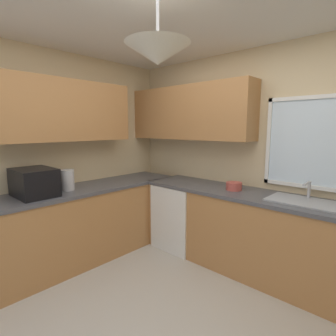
{
  "coord_description": "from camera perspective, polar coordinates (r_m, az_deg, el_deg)",
  "views": [
    {
      "loc": [
        1.3,
        -1.31,
        1.61
      ],
      "look_at": [
        -0.58,
        0.73,
        1.18
      ],
      "focal_mm": 28.39,
      "sensor_mm": 36.0,
      "label": 1
    }
  ],
  "objects": [
    {
      "name": "dishwasher",
      "position": [
        3.67,
        3.02,
        -10.13
      ],
      "size": [
        0.6,
        0.6,
        0.85
      ],
      "primitive_type": "cube",
      "color": "white",
      "rests_on": "ground_plane"
    },
    {
      "name": "room_shell",
      "position": [
        2.44,
        -0.77,
        11.21
      ],
      "size": [
        3.88,
        3.53,
        2.57
      ],
      "color": "beige",
      "rests_on": "ground_plane"
    },
    {
      "name": "counter_run_back",
      "position": [
        3.14,
        19.76,
        -13.51
      ],
      "size": [
        2.97,
        0.65,
        0.9
      ],
      "color": "#AD7542",
      "rests_on": "ground_plane"
    },
    {
      "name": "counter_run_left",
      "position": [
        3.37,
        -21.77,
        -12.11
      ],
      "size": [
        0.65,
        3.14,
        0.9
      ],
      "color": "#AD7542",
      "rests_on": "ground_plane"
    },
    {
      "name": "bowl",
      "position": [
        3.15,
        13.97,
        -3.8
      ],
      "size": [
        0.18,
        0.18,
        0.09
      ],
      "primitive_type": "cylinder",
      "color": "#B74C42",
      "rests_on": "counter_run_back"
    },
    {
      "name": "microwave",
      "position": [
        3.11,
        -26.78,
        -2.77
      ],
      "size": [
        0.48,
        0.36,
        0.29
      ],
      "primitive_type": "cube",
      "color": "black",
      "rests_on": "counter_run_left"
    },
    {
      "name": "kettle",
      "position": [
        3.23,
        -20.75,
        -2.44
      ],
      "size": [
        0.15,
        0.15,
        0.24
      ],
      "primitive_type": "cylinder",
      "color": "#B7B7BC",
      "rests_on": "counter_run_left"
    },
    {
      "name": "ground_plane",
      "position": [
        2.45,
        -1.87,
        -32.33
      ],
      "size": [
        8.27,
        8.27,
        0.0
      ],
      "primitive_type": "plane",
      "color": "#B7B2A8"
    },
    {
      "name": "sink_assembly",
      "position": [
        2.89,
        27.12,
        -6.34
      ],
      "size": [
        0.64,
        0.4,
        0.19
      ],
      "color": "#9EA0A5",
      "rests_on": "counter_run_back"
    }
  ]
}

